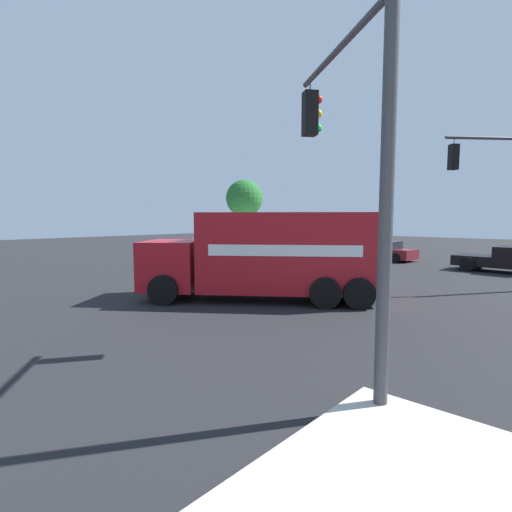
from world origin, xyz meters
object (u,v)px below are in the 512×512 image
(delivery_truck, at_px, (266,255))
(sedan_maroon, at_px, (382,251))
(traffic_light_primary, at_px, (353,146))
(pickup_black, at_px, (511,259))
(pedestrian_near_corner, at_px, (260,243))
(pedestrian_crossing, at_px, (267,238))
(shade_tree_near, at_px, (244,198))

(delivery_truck, bearing_deg, sedan_maroon, -170.12)
(delivery_truck, height_order, sedan_maroon, delivery_truck)
(sedan_maroon, bearing_deg, traffic_light_primary, 22.85)
(pickup_black, distance_m, pedestrian_near_corner, 15.35)
(pedestrian_crossing, bearing_deg, pedestrian_near_corner, 34.16)
(delivery_truck, bearing_deg, shade_tree_near, -134.36)
(sedan_maroon, bearing_deg, shade_tree_near, -91.93)
(pedestrian_near_corner, xyz_separation_m, pedestrian_crossing, (-3.68, -2.50, 0.10))
(pickup_black, height_order, sedan_maroon, pickup_black)
(delivery_truck, relative_size, sedan_maroon, 1.76)
(pedestrian_crossing, xyz_separation_m, shade_tree_near, (-1.07, -3.61, 3.48))
(delivery_truck, xyz_separation_m, traffic_light_primary, (4.28, 5.58, 2.49))
(pedestrian_crossing, bearing_deg, sedan_maroon, 93.59)
(delivery_truck, relative_size, pedestrian_crossing, 4.37)
(delivery_truck, relative_size, shade_tree_near, 1.26)
(delivery_truck, distance_m, traffic_light_primary, 7.46)
(delivery_truck, height_order, traffic_light_primary, traffic_light_primary)
(traffic_light_primary, distance_m, sedan_maroon, 21.53)
(traffic_light_primary, distance_m, pedestrian_near_corner, 22.04)
(pickup_black, distance_m, shade_tree_near, 21.67)
(traffic_light_primary, bearing_deg, pedestrian_crossing, -136.35)
(pickup_black, bearing_deg, traffic_light_primary, 1.56)
(delivery_truck, height_order, pedestrian_crossing, delivery_truck)
(delivery_truck, distance_m, pedestrian_crossing, 19.30)
(pedestrian_near_corner, bearing_deg, pedestrian_crossing, -145.84)
(pickup_black, bearing_deg, pedestrian_crossing, -93.23)
(pickup_black, distance_m, pedestrian_crossing, 17.64)
(sedan_maroon, relative_size, shade_tree_near, 0.71)
(pickup_black, height_order, pedestrian_crossing, pedestrian_crossing)
(traffic_light_primary, bearing_deg, shade_tree_near, -132.72)
(delivery_truck, distance_m, sedan_maroon, 15.57)
(traffic_light_primary, distance_m, shade_tree_near, 29.55)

